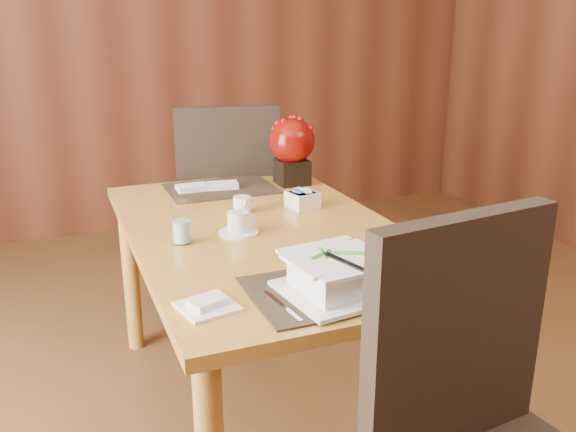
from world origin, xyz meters
name	(u,v)px	position (x,y,z in m)	size (l,w,h in m)	color
back_wall	(141,26)	(0.00, 3.00, 1.40)	(5.00, 0.02, 2.80)	#5D2E1B
dining_table	(265,254)	(0.00, 0.60, 0.65)	(0.90, 1.50, 0.75)	#BF8735
placemat_near	(333,289)	(0.00, 0.05, 0.75)	(0.45, 0.33, 0.01)	black
placemat_far	(221,188)	(0.00, 1.15, 0.75)	(0.45, 0.33, 0.01)	black
soup_setting	(337,276)	(-0.01, 0.02, 0.80)	(0.30, 0.30, 0.11)	white
coffee_cup	(238,225)	(-0.10, 0.58, 0.78)	(0.14, 0.14, 0.08)	white
water_glass	(181,222)	(-0.30, 0.56, 0.82)	(0.06, 0.06, 0.14)	white
creamer_jug	(242,205)	(-0.02, 0.80, 0.78)	(0.08, 0.08, 0.06)	white
sugar_caddy	(302,200)	(0.22, 0.77, 0.78)	(0.10, 0.10, 0.06)	white
berry_decor	(292,147)	(0.32, 1.12, 0.92)	(0.20, 0.20, 0.29)	black
napkins_far	(210,186)	(-0.05, 1.15, 0.77)	(0.26, 0.09, 0.02)	white
bread_plate	(207,307)	(-0.34, 0.07, 0.75)	(0.13, 0.13, 0.01)	white
far_chair	(228,198)	(0.13, 1.49, 0.60)	(0.60, 0.60, 1.07)	black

